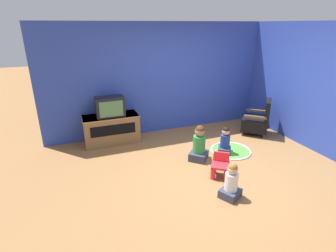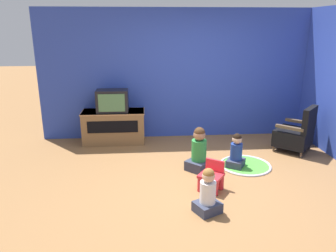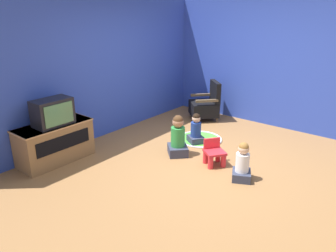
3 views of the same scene
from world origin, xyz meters
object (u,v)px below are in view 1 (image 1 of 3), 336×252
(black_armchair, at_px, (257,121))
(child_watching_right, at_px, (199,145))
(yellow_kid_chair, at_px, (220,167))
(child_watching_left, at_px, (231,183))
(tv_cabinet, at_px, (112,129))
(child_watching_center, at_px, (225,142))
(television, at_px, (110,107))

(black_armchair, distance_m, child_watching_right, 2.01)
(yellow_kid_chair, relative_size, child_watching_right, 0.59)
(child_watching_left, distance_m, child_watching_right, 1.26)
(tv_cabinet, bearing_deg, black_armchair, -12.59)
(yellow_kid_chair, distance_m, child_watching_center, 0.93)
(television, height_order, black_armchair, television)
(yellow_kid_chair, height_order, child_watching_right, child_watching_right)
(black_armchair, bearing_deg, tv_cabinet, -59.84)
(television, distance_m, yellow_kid_chair, 2.64)
(tv_cabinet, height_order, child_watching_right, child_watching_right)
(tv_cabinet, relative_size, child_watching_right, 1.70)
(tv_cabinet, relative_size, black_armchair, 1.41)
(child_watching_left, bearing_deg, yellow_kid_chair, 46.55)
(child_watching_center, bearing_deg, black_armchair, -32.20)
(tv_cabinet, xyz_separation_m, yellow_kid_chair, (1.52, -2.09, -0.15))
(child_watching_right, bearing_deg, television, 90.11)
(child_watching_center, bearing_deg, child_watching_right, 127.40)
(child_watching_center, height_order, child_watching_right, child_watching_right)
(yellow_kid_chair, xyz_separation_m, child_watching_center, (0.56, 0.74, 0.07))
(yellow_kid_chair, bearing_deg, television, 161.55)
(child_watching_left, bearing_deg, television, 90.05)
(yellow_kid_chair, bearing_deg, tv_cabinet, 160.93)
(television, relative_size, child_watching_left, 1.01)
(black_armchair, relative_size, child_watching_center, 1.50)
(tv_cabinet, distance_m, black_armchair, 3.43)
(television, xyz_separation_m, child_watching_right, (1.45, -1.36, -0.54))
(television, relative_size, black_armchair, 0.69)
(television, distance_m, child_watching_left, 3.01)
(tv_cabinet, height_order, child_watching_left, tv_cabinet)
(child_watching_center, bearing_deg, television, 90.10)
(tv_cabinet, bearing_deg, child_watching_left, -63.16)
(black_armchair, height_order, child_watching_left, black_armchair)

